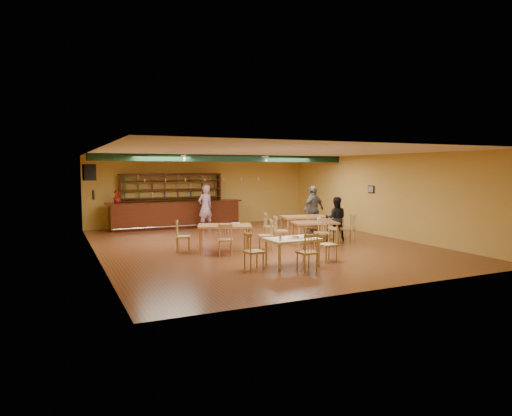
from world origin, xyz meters
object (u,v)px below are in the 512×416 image
patron_right_a (336,218)px  dining_table_d (315,233)px  dining_table_b (304,227)px  dining_table_c (225,238)px  patron_bar (205,207)px  near_table (292,252)px  bar_counter (176,215)px

patron_right_a → dining_table_d: bearing=49.6°
dining_table_b → patron_right_a: patron_right_a is taller
dining_table_b → dining_table_c: (-3.47, -1.17, -0.00)m
patron_bar → dining_table_d: bearing=98.1°
near_table → patron_bar: size_ratio=0.72×
near_table → dining_table_d: bearing=46.2°
dining_table_d → patron_right_a: size_ratio=0.97×
bar_counter → near_table: (0.85, -8.39, -0.21)m
bar_counter → patron_bar: patron_bar is taller
dining_table_b → patron_right_a: bearing=-32.9°
patron_right_a → dining_table_b: bearing=-12.0°
dining_table_c → bar_counter: bearing=109.4°
patron_right_a → patron_bar: bearing=-21.6°
dining_table_b → dining_table_d: 1.15m
near_table → patron_bar: 7.59m
patron_bar → patron_right_a: 5.60m
dining_table_d → patron_bar: patron_bar is taller
near_table → dining_table_b: bearing=52.9°
bar_counter → patron_right_a: size_ratio=3.73×
dining_table_b → dining_table_d: (-0.26, -1.12, -0.03)m
bar_counter → dining_table_c: (-0.00, -5.75, -0.17)m
dining_table_c → patron_right_a: 4.30m
dining_table_d → near_table: bearing=-118.5°
dining_table_b → patron_bar: (-2.44, 3.76, 0.51)m
dining_table_b → dining_table_d: bearing=-91.2°
near_table → patron_bar: bearing=86.0°
dining_table_b → patron_bar: patron_bar is taller
dining_table_c → near_table: bearing=-52.8°
bar_counter → patron_bar: size_ratio=3.09×
dining_table_d → dining_table_c: bearing=-166.5°
bar_counter → dining_table_d: (3.20, -5.70, -0.20)m
dining_table_c → patron_bar: patron_bar is taller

